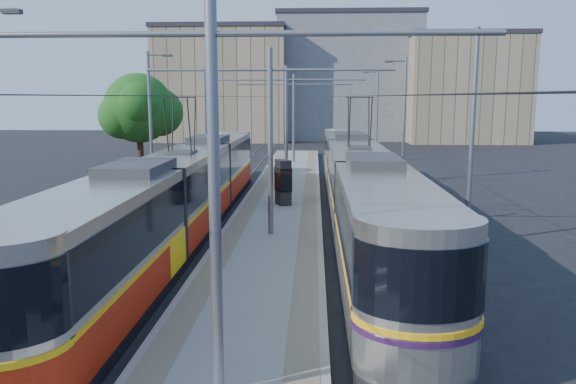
{
  "coord_description": "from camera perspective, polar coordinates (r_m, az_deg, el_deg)",
  "views": [
    {
      "loc": [
        1.65,
        -13.12,
        5.51
      ],
      "look_at": [
        0.58,
        9.91,
        1.6
      ],
      "focal_mm": 35.0,
      "sensor_mm": 36.0,
      "label": 1
    }
  ],
  "objects": [
    {
      "name": "tram_left",
      "position": [
        22.9,
        -10.62,
        -0.1
      ],
      "size": [
        2.43,
        28.61,
        5.5
      ],
      "color": "black",
      "rests_on": "ground"
    },
    {
      "name": "tree",
      "position": [
        37.12,
        -14.42,
        8.13
      ],
      "size": [
        4.82,
        4.45,
        7.0
      ],
      "color": "#382314",
      "rests_on": "ground"
    },
    {
      "name": "tactile_strip_left",
      "position": [
        30.72,
        -3.16,
        -0.14
      ],
      "size": [
        0.7,
        50.0,
        0.01
      ],
      "primitive_type": "cube",
      "color": "gray",
      "rests_on": "platform"
    },
    {
      "name": "building_centre",
      "position": [
        77.28,
        6.02,
        11.45
      ],
      "size": [
        18.36,
        14.28,
        16.05
      ],
      "color": "gray",
      "rests_on": "ground"
    },
    {
      "name": "rails",
      "position": [
        30.66,
        -0.46,
        -0.7
      ],
      "size": [
        8.71,
        70.0,
        0.03
      ],
      "color": "gray",
      "rests_on": "ground"
    },
    {
      "name": "shelter",
      "position": [
        27.43,
        -0.49,
        1.12
      ],
      "size": [
        0.92,
        1.14,
        2.2
      ],
      "rotation": [
        0.0,
        0.0,
        0.35
      ],
      "color": "black",
      "rests_on": "platform"
    },
    {
      "name": "track_arrow",
      "position": [
        12.66,
        -23.22,
        -16.98
      ],
      "size": [
        1.2,
        5.0,
        0.01
      ],
      "primitive_type": "cube",
      "color": "silver",
      "rests_on": "ground"
    },
    {
      "name": "building_right",
      "position": [
        73.46,
        17.41,
        10.01
      ],
      "size": [
        14.28,
        10.2,
        13.08
      ],
      "color": "gray",
      "rests_on": "ground"
    },
    {
      "name": "platform",
      "position": [
        30.64,
        -0.46,
        -0.45
      ],
      "size": [
        4.0,
        50.0,
        0.3
      ],
      "primitive_type": "cube",
      "color": "gray",
      "rests_on": "ground"
    },
    {
      "name": "tram_right",
      "position": [
        24.85,
        7.14,
        1.09
      ],
      "size": [
        2.43,
        30.72,
        5.5
      ],
      "color": "black",
      "rests_on": "ground"
    },
    {
      "name": "tactile_strip_right",
      "position": [
        30.57,
        2.25,
        -0.19
      ],
      "size": [
        0.7,
        50.0,
        0.01
      ],
      "primitive_type": "cube",
      "color": "gray",
      "rests_on": "platform"
    },
    {
      "name": "street_lamps",
      "position": [
        34.19,
        -0.1,
        7.4
      ],
      "size": [
        15.18,
        38.22,
        8.0
      ],
      "color": "slate",
      "rests_on": "ground"
    },
    {
      "name": "ground",
      "position": [
        14.33,
        -4.27,
        -13.03
      ],
      "size": [
        160.0,
        160.0,
        0.0
      ],
      "primitive_type": "plane",
      "color": "black",
      "rests_on": "ground"
    },
    {
      "name": "catenary",
      "position": [
        27.34,
        -0.8,
        7.56
      ],
      "size": [
        9.2,
        70.0,
        7.0
      ],
      "color": "slate",
      "rests_on": "platform"
    },
    {
      "name": "building_left",
      "position": [
        74.06,
        -6.5,
        10.79
      ],
      "size": [
        16.32,
        12.24,
        14.17
      ],
      "color": "gray",
      "rests_on": "ground"
    }
  ]
}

